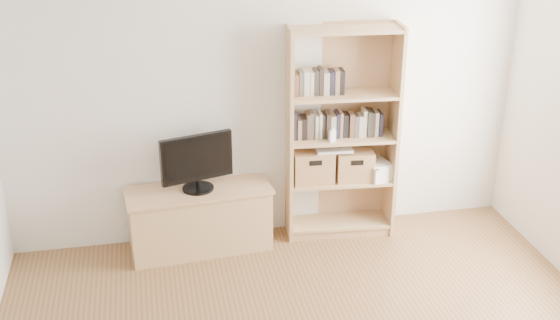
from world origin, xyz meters
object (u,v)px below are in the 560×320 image
object	(u,v)px
basket_right	(354,164)
basket_left	(313,165)
bookshelf	(342,134)
tv_stand	(200,220)
baby_monitor	(332,136)
laptop	(333,148)
television	(197,163)

from	to	relation	value
basket_right	basket_left	bearing A→B (deg)	-179.25
basket_left	basket_right	bearing A→B (deg)	-1.11
basket_left	bookshelf	bearing A→B (deg)	0.08
tv_stand	basket_left	bearing A→B (deg)	-1.21
baby_monitor	basket_right	distance (m)	0.40
laptop	tv_stand	bearing A→B (deg)	-173.97
television	laptop	bearing A→B (deg)	-12.69
basket_left	laptop	size ratio (longest dim) A/B	1.11
bookshelf	television	distance (m)	1.28
basket_right	television	bearing A→B (deg)	-173.20
television	baby_monitor	size ratio (longest dim) A/B	6.23
basket_left	laptop	distance (m)	0.24
tv_stand	baby_monitor	xyz separation A→B (m)	(1.16, -0.04, 0.71)
bookshelf	basket_left	size ratio (longest dim) A/B	5.45
laptop	television	bearing A→B (deg)	-173.97
baby_monitor	laptop	bearing A→B (deg)	51.91
television	basket_right	distance (m)	1.40
tv_stand	bookshelf	size ratio (longest dim) A/B	0.63
bookshelf	baby_monitor	xyz separation A→B (m)	(-0.11, -0.10, 0.03)
television	basket_right	size ratio (longest dim) A/B	1.93
baby_monitor	basket_left	distance (m)	0.36
tv_stand	basket_left	size ratio (longest dim) A/B	3.41
bookshelf	laptop	world-z (taller)	bookshelf
basket_right	laptop	distance (m)	0.25
bookshelf	basket_left	distance (m)	0.38
bookshelf	baby_monitor	distance (m)	0.15
basket_right	baby_monitor	bearing A→B (deg)	-154.91
tv_stand	bookshelf	distance (m)	1.44
tv_stand	laptop	xyz separation A→B (m)	(1.20, 0.05, 0.56)
television	basket_left	world-z (taller)	television
tv_stand	bookshelf	world-z (taller)	bookshelf
bookshelf	basket_left	xyz separation A→B (m)	(-0.25, 0.01, -0.28)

